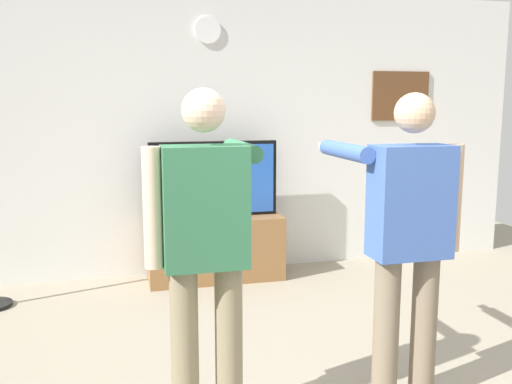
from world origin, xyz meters
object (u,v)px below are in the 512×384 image
(television, at_px, (214,179))
(person_standing_nearer_couch, at_px, (408,232))
(tv_stand, at_px, (216,248))
(wall_clock, at_px, (208,30))
(person_standing_nearer_lamp, at_px, (205,242))
(framed_picture, at_px, (400,96))

(television, height_order, person_standing_nearer_couch, person_standing_nearer_couch)
(person_standing_nearer_couch, bearing_deg, tv_stand, 104.36)
(wall_clock, relative_size, person_standing_nearer_lamp, 0.14)
(television, height_order, person_standing_nearer_lamp, person_standing_nearer_lamp)
(tv_stand, distance_m, television, 0.65)
(television, height_order, framed_picture, framed_picture)
(person_standing_nearer_lamp, bearing_deg, television, 78.95)
(wall_clock, xyz_separation_m, person_standing_nearer_couch, (0.62, -2.70, -1.34))
(tv_stand, height_order, person_standing_nearer_couch, person_standing_nearer_couch)
(tv_stand, relative_size, television, 1.05)
(tv_stand, relative_size, person_standing_nearer_lamp, 0.72)
(wall_clock, bearing_deg, person_standing_nearer_lamp, -100.07)
(wall_clock, height_order, person_standing_nearer_couch, wall_clock)
(person_standing_nearer_lamp, xyz_separation_m, person_standing_nearer_couch, (1.09, -0.01, -0.01))
(television, xyz_separation_m, framed_picture, (2.00, 0.25, 0.77))
(framed_picture, bearing_deg, person_standing_nearer_couch, -117.13)
(television, xyz_separation_m, person_standing_nearer_lamp, (-0.48, -2.44, 0.03))
(tv_stand, height_order, framed_picture, framed_picture)
(tv_stand, xyz_separation_m, television, (0.00, 0.05, 0.65))
(television, bearing_deg, person_standing_nearer_couch, -75.90)
(wall_clock, xyz_separation_m, framed_picture, (2.00, 0.00, -0.60))
(television, height_order, wall_clock, wall_clock)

